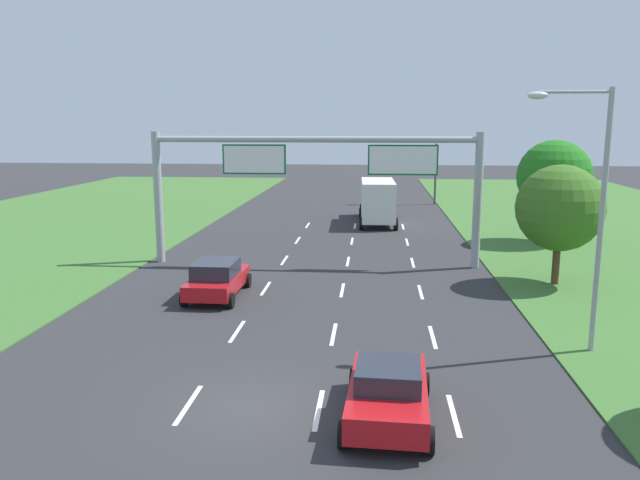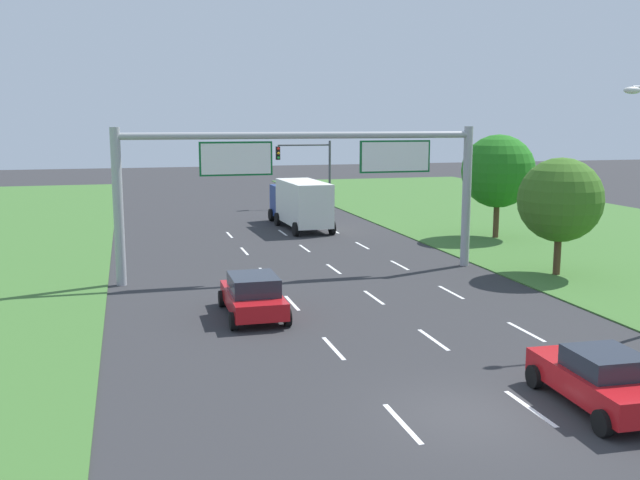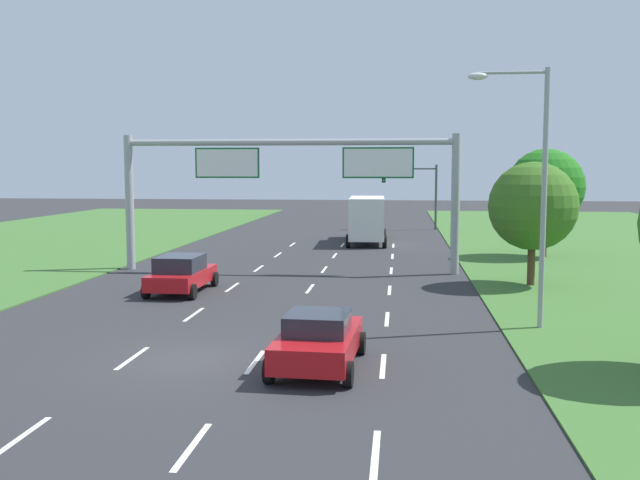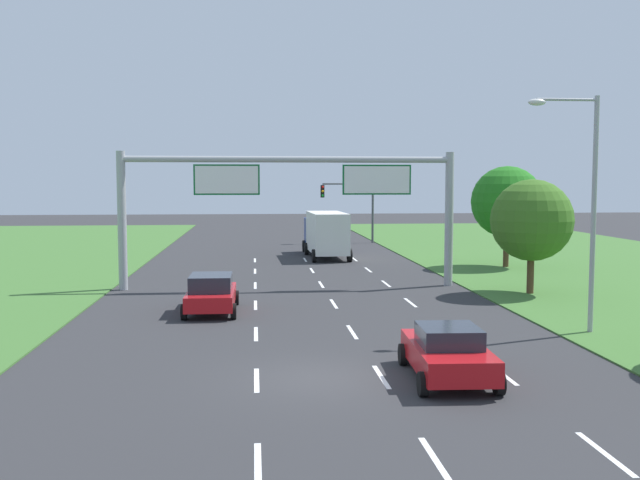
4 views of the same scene
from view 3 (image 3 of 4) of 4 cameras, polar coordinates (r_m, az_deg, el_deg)
name	(u,v)px [view 3 (image 3 of 4)]	position (r m, az deg, el deg)	size (l,w,h in m)	color
ground_plane	(193,360)	(20.33, -10.11, -9.43)	(200.00, 200.00, 0.00)	#2D2D30
lane_dashes_inner_left	(194,314)	(26.41, -10.06, -5.88)	(0.14, 50.40, 0.01)	white
lane_dashes_inner_right	(289,317)	(25.66, -2.50, -6.15)	(0.14, 50.40, 0.01)	white
lane_dashes_slip	(387,319)	(25.36, 5.39, -6.31)	(0.14, 50.40, 0.01)	white
car_near_red	(318,340)	(19.08, -0.13, -8.00)	(2.36, 4.32, 1.51)	red
car_lead_silver	(181,273)	(31.01, -11.03, -2.65)	(2.21, 4.45, 1.61)	red
box_truck	(367,218)	(50.72, 3.79, 1.76)	(2.88, 8.49, 3.27)	navy
sign_gantry	(292,176)	(36.29, -2.26, 5.15)	(17.24, 0.44, 7.00)	#9EA0A5
traffic_light_mast	(413,185)	(62.10, 7.49, 4.40)	(4.76, 0.49, 5.60)	#47494F
street_lamp	(533,175)	(24.17, 16.64, 5.01)	(2.61, 0.32, 8.50)	#9EA0A5
roadside_tree_mid	(533,206)	(33.16, 16.67, 2.61)	(3.95, 3.95, 5.59)	#513823
roadside_tree_far	(546,187)	(44.01, 17.60, 4.05)	(4.51, 4.51, 6.45)	#513823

